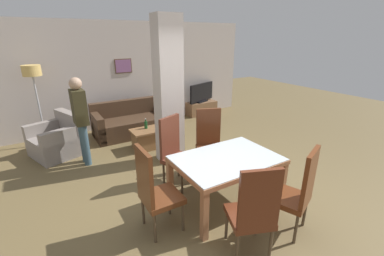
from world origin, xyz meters
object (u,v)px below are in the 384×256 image
object	(u,v)px
dining_chair_far_right	(210,140)
bottle	(146,125)
dining_table	(226,167)
dining_chair_near_left	(253,210)
dining_chair_far_left	(175,150)
floor_lamp	(33,78)
sofa	(132,123)
tv_stand	(201,108)
dining_chair_near_right	(297,190)
armchair	(58,141)
tv_screen	(202,93)
dining_chair_head_left	(154,189)
standing_person	(80,116)
coffee_table	(148,138)

from	to	relation	value
dining_chair_far_right	bottle	distance (m)	1.70
dining_table	dining_chair_near_left	xyz separation A→B (m)	(-0.36, -0.91, 0.01)
dining_chair_far_left	floor_lamp	size ratio (longest dim) A/B	0.65
dining_chair_far_right	dining_chair_near_left	xyz separation A→B (m)	(-0.72, -1.84, 0.00)
sofa	bottle	world-z (taller)	sofa
dining_chair_far_left	dining_chair_far_right	size ratio (longest dim) A/B	1.00
floor_lamp	dining_chair_far_right	bearing A→B (deg)	-49.08
dining_table	tv_stand	xyz separation A→B (m)	(2.18, 3.97, -0.38)
tv_stand	dining_chair_near_left	bearing A→B (deg)	-117.47
dining_chair_near_right	armchair	xyz separation A→B (m)	(-2.28, 4.01, -0.30)
dining_chair_near_right	tv_stand	bearing A→B (deg)	47.87
sofa	floor_lamp	xyz separation A→B (m)	(-1.93, 0.32, 1.22)
dining_table	bottle	bearing A→B (deg)	94.79
tv_screen	dining_chair_near_right	bearing A→B (deg)	49.51
dining_chair_head_left	bottle	world-z (taller)	dining_chair_head_left
tv_screen	standing_person	xyz separation A→B (m)	(-3.69, -1.58, 0.27)
dining_chair_near_left	standing_person	world-z (taller)	standing_person
dining_chair_head_left	armchair	size ratio (longest dim) A/B	1.02
bottle	tv_stand	bearing A→B (deg)	31.04
sofa	tv_screen	xyz separation A→B (m)	(2.39, 0.48, 0.40)
floor_lamp	dining_chair_near_left	bearing A→B (deg)	-69.34
armchair	dining_chair_far_right	bearing A→B (deg)	-153.73
standing_person	dining_chair_head_left	bearing A→B (deg)	7.61
dining_chair_far_left	coffee_table	distance (m)	1.62
dining_chair_near_left	coffee_table	xyz separation A→B (m)	(0.14, 3.35, -0.38)
dining_chair_far_left	tv_screen	size ratio (longest dim) A/B	1.13
dining_table	armchair	world-z (taller)	armchair
dining_chair_far_right	dining_chair_far_left	bearing A→B (deg)	25.74
tv_screen	dining_chair_far_left	bearing A→B (deg)	30.70
tv_stand	floor_lamp	xyz separation A→B (m)	(-4.32, -0.17, 1.30)
dining_chair_far_right	bottle	bearing A→B (deg)	-49.32
dining_chair_head_left	dining_chair_near_right	bearing A→B (deg)	58.22
sofa	tv_stand	distance (m)	2.44
dining_chair_near_left	tv_screen	distance (m)	5.50
dining_chair_far_right	tv_stand	size ratio (longest dim) A/B	1.22
dining_chair_near_left	armchair	bearing A→B (deg)	132.66
dining_chair_near_left	bottle	xyz separation A→B (m)	(0.15, 3.44, -0.09)
dining_chair_far_left	floor_lamp	distance (m)	3.55
dining_chair_head_left	bottle	bearing A→B (deg)	160.66
armchair	tv_screen	world-z (taller)	tv_screen
dining_chair_far_right	armchair	bearing A→B (deg)	-22.58
dining_chair_far_left	dining_chair_head_left	size ratio (longest dim) A/B	1.00
bottle	dining_table	bearing A→B (deg)	-85.21
dining_chair_far_left	standing_person	bearing A→B (deg)	-75.48
sofa	standing_person	distance (m)	1.83
dining_chair_near_right	armchair	bearing A→B (deg)	98.00
dining_chair_far_right	standing_person	xyz separation A→B (m)	(-1.87, 1.47, 0.36)
tv_stand	standing_person	distance (m)	4.08
dining_chair_far_right	coffee_table	world-z (taller)	dining_chair_far_right
dining_chair_near_right	floor_lamp	bearing A→B (deg)	96.30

